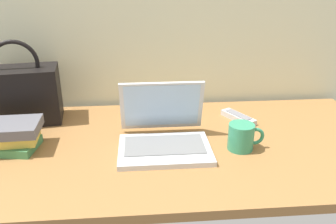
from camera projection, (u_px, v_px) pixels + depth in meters
desk at (173, 147)px, 1.24m from camera, size 1.60×0.76×0.03m
laptop at (164, 134)px, 1.20m from camera, size 0.31×0.28×0.21m
coffee_mug at (242, 136)px, 1.18m from camera, size 0.13×0.09×0.09m
remote_control_near at (238, 117)px, 1.41m from camera, size 0.12×0.16×0.02m
handbag at (20, 94)px, 1.36m from camera, size 0.32×0.20×0.33m
book_stack at (9, 135)px, 1.17m from camera, size 0.21×0.15×0.10m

